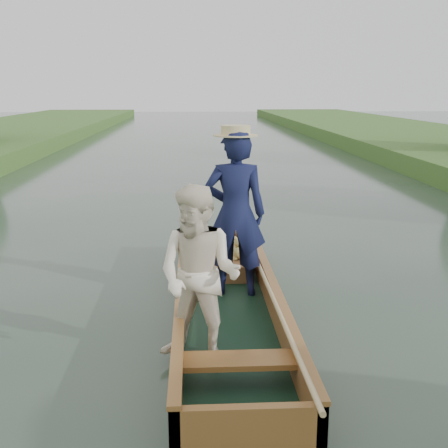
{
  "coord_description": "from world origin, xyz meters",
  "views": [
    {
      "loc": [
        -0.36,
        -5.89,
        2.51
      ],
      "look_at": [
        0.0,
        0.6,
        0.95
      ],
      "focal_mm": 45.0,
      "sensor_mm": 36.0,
      "label": 1
    }
  ],
  "objects": [
    {
      "name": "ground",
      "position": [
        0.0,
        0.0,
        0.0
      ],
      "size": [
        120.0,
        120.0,
        0.0
      ],
      "primitive_type": "plane",
      "color": "#283D30",
      "rests_on": "ground"
    },
    {
      "name": "trees_far",
      "position": [
        0.12,
        9.77,
        2.47
      ],
      "size": [
        23.14,
        15.87,
        4.55
      ],
      "color": "#47331E",
      "rests_on": "ground"
    },
    {
      "name": "punt",
      "position": [
        -0.06,
        -0.1,
        0.67
      ],
      "size": [
        1.36,
        5.31,
        2.09
      ],
      "color": "black",
      "rests_on": "ground"
    }
  ]
}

